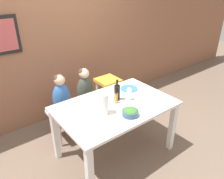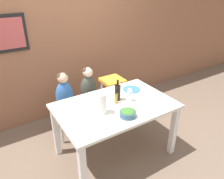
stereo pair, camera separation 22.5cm
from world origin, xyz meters
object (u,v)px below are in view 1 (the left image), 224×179
chair_far_left (64,116)px  chair_far_center (86,107)px  dinner_plate_back_left (78,104)px  paper_towel_roll (104,104)px  wine_glass_near (129,91)px  person_child_left (61,94)px  salad_bowl_large (130,112)px  chair_right_highchair (108,89)px  wine_bottle (117,92)px  person_child_center (85,87)px  dinner_plate_front_left (94,129)px  dinner_plate_back_right (129,89)px

chair_far_left → chair_far_center: same height
chair_far_left → dinner_plate_back_left: dinner_plate_back_left is taller
chair_far_center → paper_towel_roll: bearing=-105.7°
wine_glass_near → person_child_left: bearing=129.4°
chair_far_center → dinner_plate_back_left: 0.67m
paper_towel_roll → chair_far_left: bearing=101.3°
paper_towel_roll → salad_bowl_large: bearing=-44.9°
chair_far_left → chair_right_highchair: bearing=0.0°
wine_bottle → salad_bowl_large: 0.39m
chair_far_center → salad_bowl_large: bearing=-90.4°
chair_right_highchair → wine_glass_near: 0.82m
person_child_center → salad_bowl_large: size_ratio=3.01×
dinner_plate_front_left → dinner_plate_back_right: (0.91, 0.48, 0.00)m
chair_far_center → dinner_plate_back_right: size_ratio=1.89×
chair_far_left → chair_right_highchair: chair_right_highchair is taller
person_child_center → dinner_plate_back_left: person_child_center is taller
chair_far_left → person_child_left: bearing=90.0°
paper_towel_roll → salad_bowl_large: (0.21, -0.21, -0.09)m
chair_far_center → person_child_left: (-0.38, 0.00, 0.35)m
person_child_center → dinner_plate_back_right: bearing=-49.2°
chair_far_left → wine_bottle: 0.93m
salad_bowl_large → dinner_plate_front_left: size_ratio=0.78×
wine_glass_near → dinner_plate_front_left: 0.75m
person_child_center → wine_glass_near: person_child_center is taller
wine_bottle → paper_towel_roll: (-0.32, -0.16, 0.02)m
chair_far_left → wine_glass_near: size_ratio=2.56×
paper_towel_roll → wine_glass_near: 0.44m
salad_bowl_large → dinner_plate_front_left: 0.48m
person_child_left → paper_towel_roll: 0.82m
wine_glass_near → chair_far_center: bearing=106.7°
chair_right_highchair → dinner_plate_back_right: dinner_plate_back_right is taller
chair_right_highchair → dinner_plate_front_left: (-0.90, -0.97, 0.20)m
chair_right_highchair → wine_glass_near: size_ratio=4.18×
person_child_center → wine_bottle: bearing=-80.9°
salad_bowl_large → dinner_plate_front_left: bearing=176.8°
wine_glass_near → salad_bowl_large: (-0.22, -0.27, -0.08)m
chair_far_left → dinner_plate_back_right: (0.80, -0.49, 0.39)m
person_child_left → dinner_plate_back_left: (0.03, -0.42, 0.04)m
person_child_left → person_child_center: size_ratio=1.00×
wine_glass_near → wine_bottle: bearing=139.8°
chair_right_highchair → wine_glass_near: wine_glass_near is taller
chair_far_center → dinner_plate_front_left: dinner_plate_front_left is taller
paper_towel_roll → wine_bottle: bearing=26.3°
chair_far_center → person_child_center: bearing=90.0°
chair_far_center → chair_right_highchair: chair_right_highchair is taller
dinner_plate_back_right → person_child_center: bearing=130.8°
salad_bowl_large → dinner_plate_front_left: (-0.47, 0.03, -0.04)m
paper_towel_roll → dinner_plate_back_right: 0.72m
dinner_plate_back_left → dinner_plate_back_right: bearing=-5.3°
chair_right_highchair → paper_towel_roll: bearing=-129.3°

